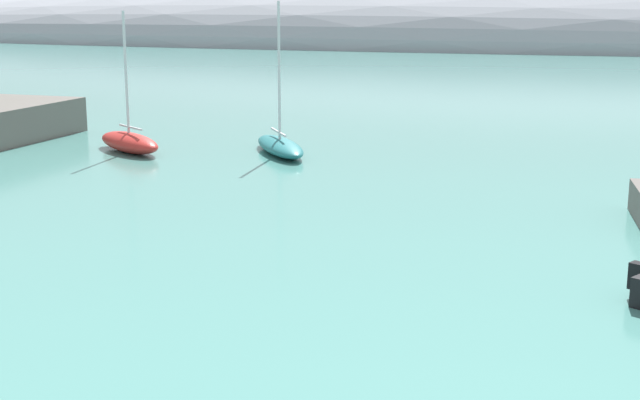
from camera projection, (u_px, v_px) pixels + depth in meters
name	position (u px, v px, depth m)	size (l,w,h in m)	color
distant_ridge	(527.00, 43.00, 180.43)	(358.73, 82.88, 28.99)	#999EA8
sailboat_red_near_shore	(129.00, 142.00, 49.53)	(5.96, 4.84, 7.80)	red
sailboat_teal_mid_mooring	(280.00, 145.00, 49.02)	(5.61, 6.91, 8.32)	#1E6B70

